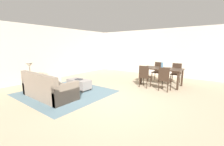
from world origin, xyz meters
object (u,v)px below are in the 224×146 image
Objects in this scene: vase_centerpiece at (162,65)px; dining_chair_far_right at (176,72)px; couch at (48,89)px; dining_chair_near_right at (165,78)px; dining_chair_near_left at (144,75)px; dining_table at (161,70)px; dining_chair_far_left at (158,70)px; side_table at (31,79)px; table_lamp at (29,65)px; book_on_ottoman at (79,79)px; ottoman_table at (79,84)px.

dining_chair_far_right is at bearing 61.89° from vase_centerpiece.
vase_centerpiece reaches higher than couch.
dining_chair_far_right is at bearing 88.98° from dining_chair_near_right.
dining_chair_near_left is at bearing -118.51° from vase_centerpiece.
dining_chair_far_right is (0.86, 1.60, 0.00)m from dining_chair_near_left.
dining_chair_far_left is (-0.43, 0.77, -0.15)m from dining_table.
dining_chair_far_left reaches higher than dining_table.
table_lamp is (0.00, 0.00, 0.53)m from side_table.
couch is at bearing -123.96° from dining_chair_near_left.
dining_table is 0.94m from dining_chair_near_right.
dining_chair_far_right reaches higher than side_table.
dining_chair_near_right is at bearing -91.02° from dining_chair_far_right.
dining_table is (3.81, 3.82, -0.31)m from table_lamp.
couch is 1.48m from table_lamp.
dining_table is (3.81, 3.82, 0.22)m from side_table.
couch is 4.20m from dining_chair_near_right.
book_on_ottoman is (-2.36, -2.65, -0.25)m from dining_table.
book_on_ottoman is at bearing -131.68° from vase_centerpiece.
side_table is at bearing 178.03° from couch.
vase_centerpiece is (3.82, 3.83, 0.44)m from side_table.
dining_chair_far_right is (0.03, 1.64, 0.00)m from dining_chair_near_right.
table_lamp reaches higher than side_table.
ottoman_table is 1.07× the size of dining_chair_far_left.
dining_chair_near_right is at bearing 35.33° from table_lamp.
couch reaches higher than book_on_ottoman.
couch reaches higher than ottoman_table.
table_lamp is at bearing -134.87° from vase_centerpiece.
vase_centerpiece reaches higher than dining_table.
couch is at bearing -122.87° from vase_centerpiece.
ottoman_table is at bearing -119.94° from dining_chair_far_left.
dining_table reaches higher than ottoman_table.
side_table is at bearing -144.67° from dining_chair_near_right.
side_table is at bearing -141.02° from book_on_ottoman.
book_on_ottoman is at bearing -128.96° from dining_chair_far_right.
dining_table is 0.92m from dining_chair_near_left.
dining_chair_near_left is at bearing -118.31° from dining_chair_far_right.
dining_chair_far_right is at bearing 47.49° from side_table.
book_on_ottoman is (-2.80, -3.46, -0.10)m from dining_chair_far_right.
dining_chair_far_left reaches higher than ottoman_table.
side_table is 5.40m from dining_table.
dining_table is 6.50× the size of book_on_ottoman.
dining_chair_near_right is 1.82m from dining_chair_far_left.
ottoman_table is at bearing -147.39° from dining_chair_near_right.
dining_chair_near_left is at bearing 41.83° from table_lamp.
dining_table is 6.62× the size of vase_centerpiece.
vase_centerpiece is (2.51, 3.88, 0.59)m from couch.
dining_chair_near_left and dining_chair_far_left have the same top height.
dining_table is 0.90m from dining_chair_far_left.
dining_chair_far_left is (3.37, 4.60, 0.07)m from side_table.
dining_chair_far_left is at bearing 117.44° from dining_chair_near_right.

